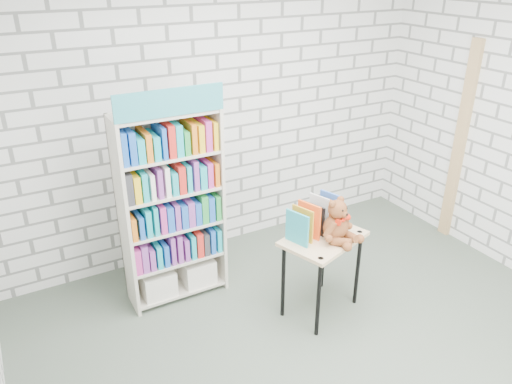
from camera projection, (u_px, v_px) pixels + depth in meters
ground at (335, 356)px, 3.84m from camera, size 4.50×4.50×0.00m
room_shell at (354, 136)px, 3.08m from camera, size 4.52×4.02×2.81m
bookshelf at (172, 207)px, 4.21m from camera, size 0.85×0.33×1.92m
display_table at (323, 248)px, 4.10m from camera, size 0.78×0.65×0.72m
table_books at (314, 218)px, 4.07m from camera, size 0.51×0.34×0.28m
teddy_bear at (338, 224)px, 3.96m from camera, size 0.33×0.32×0.36m
door_trim at (460, 144)px, 5.12m from camera, size 0.05×0.12×2.10m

